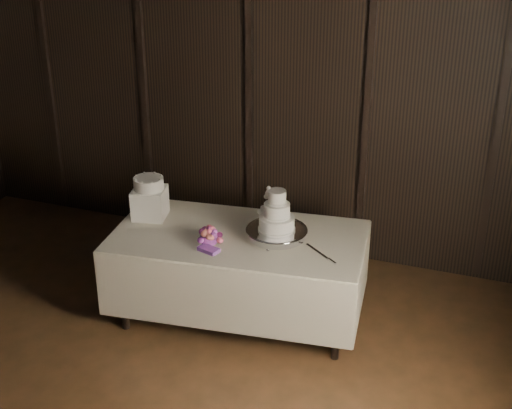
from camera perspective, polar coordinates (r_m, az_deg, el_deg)
The scene contains 8 objects.
room at distance 3.83m, azimuth -19.56°, elevation -5.34°, with size 6.08×7.08×3.08m.
display_table at distance 5.78m, azimuth -1.40°, elevation -5.49°, with size 2.10×1.27×0.76m.
cake_stand at distance 5.52m, azimuth 1.66°, elevation -2.43°, with size 0.48×0.48×0.09m, color silver.
wedding_cake at distance 5.44m, azimuth 1.39°, elevation -0.81°, with size 0.32×0.27×0.33m.
bouquet at distance 5.48m, azimuth -3.79°, elevation -2.59°, with size 0.26×0.36×0.17m, color #E95A77, non-canonical shape.
box_pedestal at distance 5.93m, azimuth -8.49°, elevation 0.13°, with size 0.26×0.26×0.25m, color white.
small_cake at distance 5.86m, azimuth -8.59°, elevation 1.68°, with size 0.25×0.25×0.10m, color white.
cake_knife at distance 5.38m, azimuth 4.92°, elevation -3.76°, with size 0.37×0.02×0.01m, color silver.
Camera 1 is at (2.28, -2.47, 3.33)m, focal length 50.00 mm.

